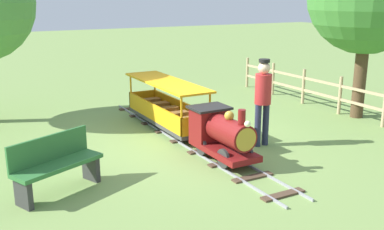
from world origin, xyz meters
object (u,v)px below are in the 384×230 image
(locomotive, at_px, (221,132))
(passenger_car, at_px, (167,109))
(park_bench, at_px, (56,165))
(conductor_person, at_px, (263,95))

(locomotive, height_order, passenger_car, same)
(passenger_car, bearing_deg, park_bench, 37.49)
(passenger_car, relative_size, park_bench, 2.00)
(passenger_car, height_order, park_bench, passenger_car)
(passenger_car, relative_size, conductor_person, 1.67)
(passenger_car, distance_m, park_bench, 3.44)
(locomotive, relative_size, park_bench, 1.07)
(park_bench, bearing_deg, conductor_person, -176.24)
(passenger_car, bearing_deg, conductor_person, 119.96)
(locomotive, xyz_separation_m, passenger_car, (0.00, -2.11, -0.06))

